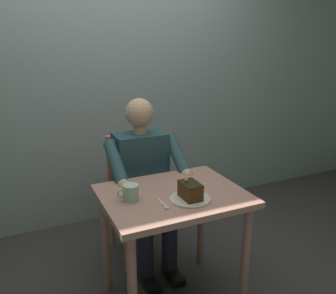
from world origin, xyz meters
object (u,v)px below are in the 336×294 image
dining_table (173,211)px  chair (137,189)px  cake_slice (190,190)px  seated_person (145,182)px  dessert_spoon (164,205)px  coffee_cup (131,192)px

dining_table → chair: bearing=-90.0°
cake_slice → seated_person: bearing=-85.2°
seated_person → dessert_spoon: size_ratio=8.46×
chair → cake_slice: (-0.05, 0.75, 0.28)m
seated_person → cake_slice: (-0.05, 0.58, 0.16)m
dining_table → dessert_spoon: size_ratio=5.73×
coffee_cup → dining_table: bearing=176.8°
dining_table → chair: 0.64m
dining_table → coffee_cup: bearing=-3.2°
dining_table → cake_slice: bearing=112.0°
seated_person → cake_slice: seated_person is taller
chair → seated_person: (0.00, 0.18, 0.13)m
chair → coffee_cup: 0.72m
chair → seated_person: 0.22m
coffee_cup → dessert_spoon: bearing=134.0°
coffee_cup → dessert_spoon: size_ratio=0.87×
cake_slice → dessert_spoon: size_ratio=0.99×
dining_table → coffee_cup: coffee_cup is taller
cake_slice → dining_table: bearing=-68.0°
dining_table → coffee_cup: 0.30m
dining_table → dessert_spoon: bearing=48.7°
chair → coffee_cup: (0.25, 0.62, 0.28)m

